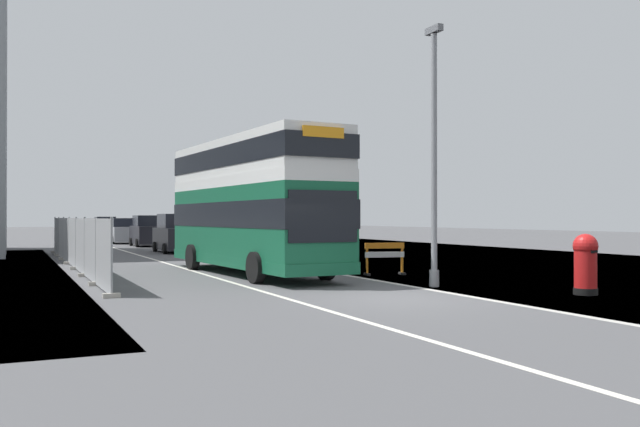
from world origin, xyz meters
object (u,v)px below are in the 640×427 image
Objects in this scene: double_decker_bus at (251,203)px; car_receding_far at (122,231)px; car_oncoming_near at (176,234)px; car_receding_mid at (147,232)px; car_far_side at (105,229)px; red_pillar_postbox at (585,261)px; roadworks_barrier at (385,255)px; lamppost_foreground at (434,164)px.

double_decker_bus is 2.63× the size of car_receding_far.
car_oncoming_near reaches higher than car_receding_mid.
car_receding_mid is 15.79m from car_far_side.
car_oncoming_near is 1.17× the size of car_far_side.
red_pillar_postbox is at bearing -81.78° from car_receding_mid.
car_far_side is at bearing 95.61° from roadworks_barrier.
roadworks_barrier is 0.34× the size of car_oncoming_near.
red_pillar_postbox is 41.96m from car_receding_far.
car_receding_mid is 1.09× the size of car_far_side.
red_pillar_postbox is 26.68m from car_oncoming_near.
car_receding_far is 9.60m from car_far_side.
lamppost_foreground reaches higher than car_receding_mid.
lamppost_foreground is 4.77× the size of red_pillar_postbox.
roadworks_barrier is at bearing -29.54° from double_decker_bus.
car_receding_mid reaches higher than car_far_side.
double_decker_bus is 2.93× the size of car_far_side.
car_oncoming_near is (-3.36, 18.57, 0.35)m from roadworks_barrier.
lamppost_foreground reaches higher than roadworks_barrier.
car_oncoming_near is at bearing 101.07° from red_pillar_postbox.
lamppost_foreground is 1.82× the size of car_receding_far.
car_receding_far is at bearing 96.97° from roadworks_barrier.
lamppost_foreground is at bearing -85.38° from car_receding_mid.
car_oncoming_near is at bearing 86.93° from double_decker_bus.
lamppost_foreground is 5.09× the size of roadworks_barrier.
car_far_side reaches higher than red_pillar_postbox.
car_receding_mid is (-5.11, 35.38, 0.14)m from red_pillar_postbox.
car_receding_mid is at bearing 88.02° from double_decker_bus.
car_far_side is at bearing 93.36° from car_receding_mid.
red_pillar_postbox is at bearing -78.93° from car_oncoming_near.
roadworks_barrier is 0.37× the size of car_receding_mid.
roadworks_barrier is 18.87m from car_oncoming_near.
double_decker_bus is 31.58m from car_receding_far.
double_decker_bus is at bearing -91.98° from car_receding_mid.
roadworks_barrier is 0.40× the size of car_far_side.
car_receding_far is at bearing 89.85° from double_decker_bus.
roadworks_barrier is 0.36× the size of car_receding_far.
double_decker_bus reaches higher than red_pillar_postbox.
car_oncoming_near reaches higher than red_pillar_postbox.
car_receding_far is at bearing 97.37° from car_receding_mid.
car_receding_far is 1.12× the size of car_far_side.
car_oncoming_near is at bearing 100.26° from roadworks_barrier.
car_oncoming_near is 1.05× the size of car_receding_far.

